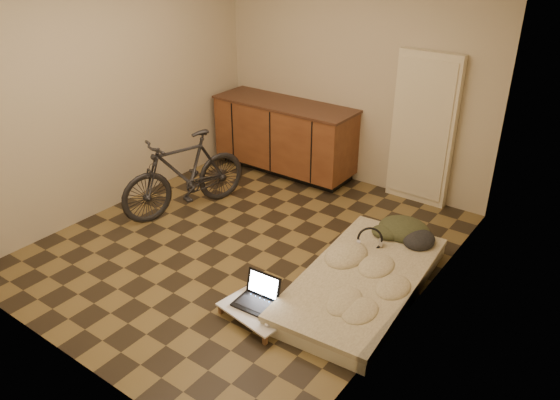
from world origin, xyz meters
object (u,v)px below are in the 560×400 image
Objects in this scene: laptop at (258,297)px; bicycle at (184,170)px; lap_desk at (257,310)px; futon at (362,282)px.

bicycle is at bearing 148.63° from laptop.
laptop is at bearing -11.40° from bicycle.
futon is at bearing 68.25° from lap_desk.
bicycle is 2.11m from lap_desk.
laptop reaches higher than futon.
lap_desk is (1.80, -1.02, -0.40)m from bicycle.
futon is at bearing 51.67° from laptop.
futon reaches higher than lap_desk.
lap_desk is 1.89× the size of laptop.
laptop is (1.75, -0.94, -0.34)m from bicycle.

